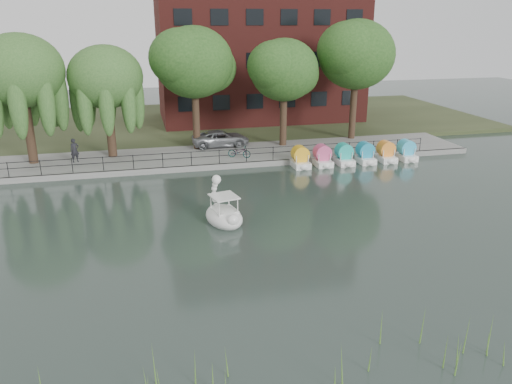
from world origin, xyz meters
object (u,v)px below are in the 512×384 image
object	(u,v)px
bicycle	(239,151)
pedestrian	(74,149)
swan_boat	(224,213)
minivan	(221,137)

from	to	relation	value
bicycle	pedestrian	distance (m)	11.90
pedestrian	swan_boat	bearing A→B (deg)	-79.82
bicycle	swan_boat	xyz separation A→B (m)	(-3.15, -11.15, -0.38)
minivan	swan_boat	xyz separation A→B (m)	(-2.40, -14.92, -0.62)
pedestrian	swan_boat	distance (m)	15.40
minivan	bicycle	world-z (taller)	minivan
pedestrian	swan_boat	world-z (taller)	pedestrian
minivan	swan_boat	world-z (taller)	swan_boat
pedestrian	minivan	bearing A→B (deg)	-12.72
minivan	swan_boat	size ratio (longest dim) A/B	1.69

